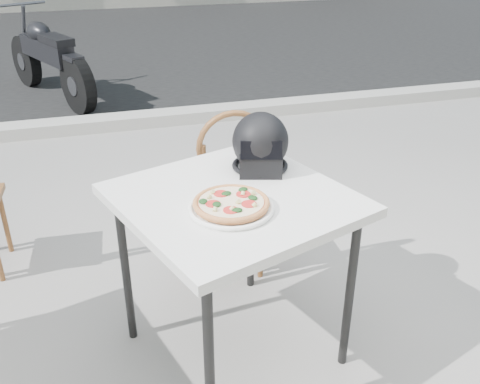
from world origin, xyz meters
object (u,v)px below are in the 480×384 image
object	(u,v)px
helmet	(260,145)
cafe_chair_main	(230,185)
pizza	(231,203)
motorcycle	(48,60)
cafe_table_main	(234,211)
plate	(231,208)

from	to	relation	value
helmet	cafe_chair_main	bearing A→B (deg)	111.45
pizza	motorcycle	distance (m)	4.73
cafe_table_main	plate	world-z (taller)	plate
pizza	motorcycle	bearing A→B (deg)	101.04
plate	motorcycle	bearing A→B (deg)	101.04
cafe_table_main	plate	distance (m)	0.15
pizza	helmet	xyz separation A→B (m)	(0.23, 0.34, 0.08)
cafe_table_main	helmet	xyz separation A→B (m)	(0.19, 0.22, 0.19)
motorcycle	cafe_chair_main	bearing A→B (deg)	-99.09
pizza	cafe_chair_main	world-z (taller)	cafe_chair_main
helmet	motorcycle	xyz separation A→B (m)	(-1.13, 4.28, -0.52)
pizza	helmet	distance (m)	0.42
cafe_table_main	pizza	distance (m)	0.17
plate	helmet	world-z (taller)	helmet
pizza	motorcycle	xyz separation A→B (m)	(-0.90, 4.62, -0.43)
plate	cafe_table_main	bearing A→B (deg)	70.73
pizza	motorcycle	world-z (taller)	motorcycle
plate	motorcycle	world-z (taller)	motorcycle
cafe_table_main	plate	xyz separation A→B (m)	(-0.04, -0.12, 0.09)
cafe_table_main	plate	bearing A→B (deg)	-109.27
motorcycle	plate	bearing A→B (deg)	-103.78
cafe_table_main	helmet	size ratio (longest dim) A/B	3.44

